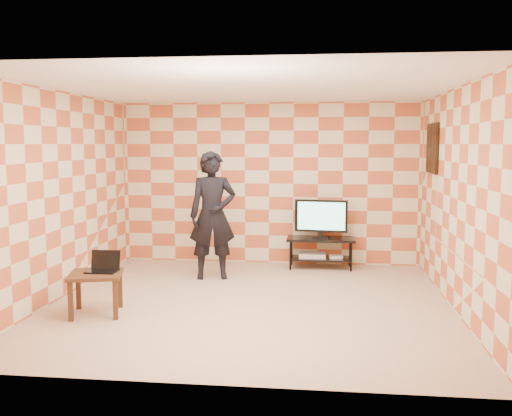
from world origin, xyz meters
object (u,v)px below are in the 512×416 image
Objects in this scene: tv_stand at (321,246)px; side_table at (96,280)px; tv at (321,217)px; person at (213,215)px.

side_table is at bearing -132.82° from tv_stand.
tv is (0.00, -0.00, 0.48)m from tv_stand.
tv_stand is 0.48m from tv.
person is at bearing 62.50° from side_table.
person reaches higher than tv.
side_table is at bearing -132.85° from tv.
person is (-1.61, -0.87, 0.11)m from tv.
person reaches higher than tv_stand.
tv is at bearing 47.15° from side_table.
side_table is (-2.64, -2.84, -0.43)m from tv.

